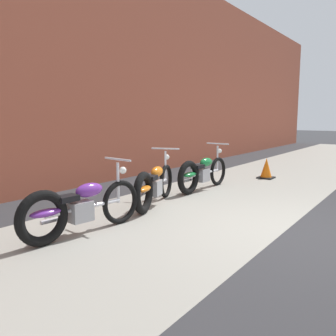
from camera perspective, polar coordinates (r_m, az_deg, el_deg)
The scene contains 7 objects.
ground_plane at distance 5.49m, azimuth 18.24°, elevation -9.63°, with size 80.00×80.00×0.00m, color #2D2D30.
sidewalk_slab at distance 6.20m, azimuth 2.52°, elevation -7.14°, with size 36.00×3.50×0.01m, color gray.
brick_building_wall at distance 8.48m, azimuth -18.24°, elevation 16.90°, with size 36.00×0.50×5.97m, color brown.
motorcycle_purple at distance 5.07m, azimuth -14.62°, elevation -6.28°, with size 2.00×0.60×1.03m.
motorcycle_orange at distance 6.51m, azimuth -2.46°, elevation -2.83°, with size 1.93×0.86×1.03m.
motorcycle_green at distance 7.96m, azimuth 5.22°, elevation -0.82°, with size 2.01×0.58×1.03m.
traffic_cone at distance 9.90m, azimuth 15.47°, elevation -0.19°, with size 0.40×0.40×0.55m.
Camera 1 is at (-5.02, -1.50, 1.65)m, focal length 38.05 mm.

